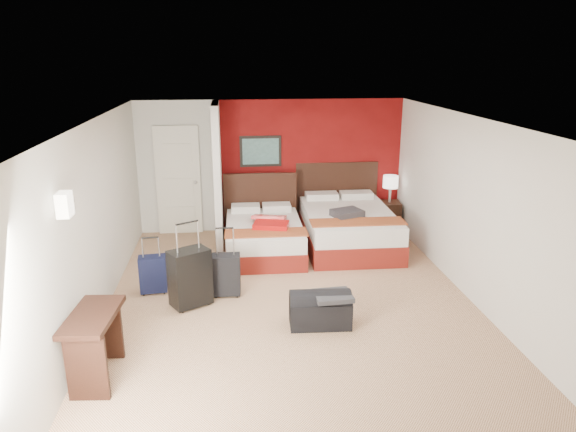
{
  "coord_description": "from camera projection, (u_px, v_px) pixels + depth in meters",
  "views": [
    {
      "loc": [
        -0.77,
        -6.61,
        3.29
      ],
      "look_at": [
        0.05,
        0.8,
        1.0
      ],
      "focal_mm": 32.93,
      "sensor_mm": 36.0,
      "label": 1
    }
  ],
  "objects": [
    {
      "name": "ground",
      "position": [
        291.0,
        302.0,
        7.33
      ],
      "size": [
        6.5,
        6.5,
        0.0
      ],
      "primitive_type": "plane",
      "color": "tan",
      "rests_on": "ground"
    },
    {
      "name": "room_walls",
      "position": [
        190.0,
        192.0,
        8.16
      ],
      "size": [
        5.02,
        6.52,
        2.5
      ],
      "color": "silver",
      "rests_on": "ground"
    },
    {
      "name": "red_accent_panel",
      "position": [
        310.0,
        165.0,
        10.11
      ],
      "size": [
        3.5,
        0.04,
        2.5
      ],
      "primitive_type": "cube",
      "color": "maroon",
      "rests_on": "ground"
    },
    {
      "name": "partition_wall",
      "position": [
        218.0,
        175.0,
        9.33
      ],
      "size": [
        0.12,
        1.2,
        2.5
      ],
      "primitive_type": "cube",
      "color": "silver",
      "rests_on": "ground"
    },
    {
      "name": "entry_door",
      "position": [
        178.0,
        181.0,
        9.88
      ],
      "size": [
        0.82,
        0.06,
        2.05
      ],
      "primitive_type": "cube",
      "color": "silver",
      "rests_on": "ground"
    },
    {
      "name": "bed_left",
      "position": [
        264.0,
        238.0,
        9.03
      ],
      "size": [
        1.32,
        1.86,
        0.55
      ],
      "primitive_type": "cube",
      "rotation": [
        0.0,
        0.0,
        -0.02
      ],
      "color": "white",
      "rests_on": "ground"
    },
    {
      "name": "bed_right",
      "position": [
        348.0,
        229.0,
        9.35
      ],
      "size": [
        1.56,
        2.2,
        0.65
      ],
      "primitive_type": "cube",
      "rotation": [
        0.0,
        0.0,
        -0.02
      ],
      "color": "silver",
      "rests_on": "ground"
    },
    {
      "name": "red_suitcase_open",
      "position": [
        270.0,
        222.0,
        8.85
      ],
      "size": [
        0.73,
        0.88,
        0.1
      ],
      "primitive_type": "cube",
      "rotation": [
        0.0,
        0.0,
        -0.23
      ],
      "color": "red",
      "rests_on": "bed_left"
    },
    {
      "name": "jacket_bundle",
      "position": [
        347.0,
        213.0,
        8.94
      ],
      "size": [
        0.58,
        0.53,
        0.12
      ],
      "primitive_type": "cube",
      "rotation": [
        0.0,
        0.0,
        0.36
      ],
      "color": "#37363B",
      "rests_on": "bed_right"
    },
    {
      "name": "nightstand",
      "position": [
        389.0,
        216.0,
        10.2
      ],
      "size": [
        0.45,
        0.45,
        0.58
      ],
      "primitive_type": "cube",
      "rotation": [
        0.0,
        0.0,
        -0.1
      ],
      "color": "black",
      "rests_on": "ground"
    },
    {
      "name": "table_lamp",
      "position": [
        390.0,
        189.0,
        10.04
      ],
      "size": [
        0.36,
        0.36,
        0.51
      ],
      "primitive_type": "cylinder",
      "rotation": [
        0.0,
        0.0,
        -0.27
      ],
      "color": "white",
      "rests_on": "nightstand"
    },
    {
      "name": "suitcase_black",
      "position": [
        190.0,
        279.0,
        7.1
      ],
      "size": [
        0.61,
        0.54,
        0.78
      ],
      "primitive_type": "cube",
      "rotation": [
        0.0,
        0.0,
        0.53
      ],
      "color": "black",
      "rests_on": "ground"
    },
    {
      "name": "suitcase_charcoal",
      "position": [
        226.0,
        276.0,
        7.45
      ],
      "size": [
        0.4,
        0.26,
        0.58
      ],
      "primitive_type": "cube",
      "rotation": [
        0.0,
        0.0,
        -0.05
      ],
      "color": "black",
      "rests_on": "ground"
    },
    {
      "name": "suitcase_navy",
      "position": [
        153.0,
        276.0,
        7.54
      ],
      "size": [
        0.4,
        0.27,
        0.52
      ],
      "primitive_type": "cube",
      "rotation": [
        0.0,
        0.0,
        0.1
      ],
      "color": "black",
      "rests_on": "ground"
    },
    {
      "name": "duffel_bag",
      "position": [
        320.0,
        311.0,
        6.65
      ],
      "size": [
        0.78,
        0.45,
        0.39
      ],
      "primitive_type": "cube",
      "rotation": [
        0.0,
        0.0,
        -0.05
      ],
      "color": "black",
      "rests_on": "ground"
    },
    {
      "name": "jacket_draped",
      "position": [
        333.0,
        296.0,
        6.55
      ],
      "size": [
        0.48,
        0.42,
        0.06
      ],
      "primitive_type": "cube",
      "rotation": [
        0.0,
        0.0,
        0.07
      ],
      "color": "#323337",
      "rests_on": "duffel_bag"
    },
    {
      "name": "desk",
      "position": [
        96.0,
        346.0,
        5.51
      ],
      "size": [
        0.53,
        0.93,
        0.75
      ],
      "primitive_type": "cube",
      "rotation": [
        0.0,
        0.0,
        -0.09
      ],
      "color": "black",
      "rests_on": "ground"
    }
  ]
}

